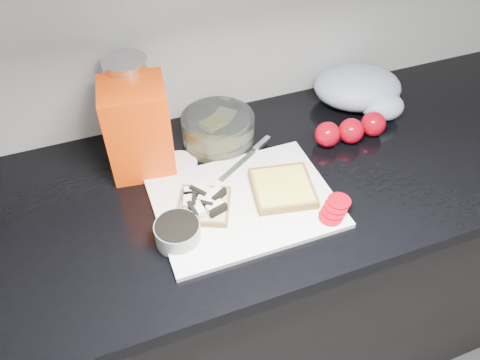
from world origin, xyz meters
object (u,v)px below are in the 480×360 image
object	(u,v)px
cutting_board	(245,202)
glass_bowl	(218,129)
steel_canister	(133,105)
bread_bag	(138,128)

from	to	relation	value
cutting_board	glass_bowl	xyz separation A→B (m)	(0.02, 0.24, 0.03)
steel_canister	glass_bowl	bearing A→B (deg)	-16.74
bread_bag	steel_canister	distance (m)	0.08
cutting_board	bread_bag	bearing A→B (deg)	130.93
glass_bowl	bread_bag	size ratio (longest dim) A/B	0.82
steel_canister	bread_bag	bearing A→B (deg)	-93.50
bread_bag	steel_canister	xyz separation A→B (m)	(0.01, 0.08, 0.01)
glass_bowl	steel_canister	world-z (taller)	steel_canister
bread_bag	steel_canister	bearing A→B (deg)	94.00
glass_bowl	steel_canister	bearing A→B (deg)	163.26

